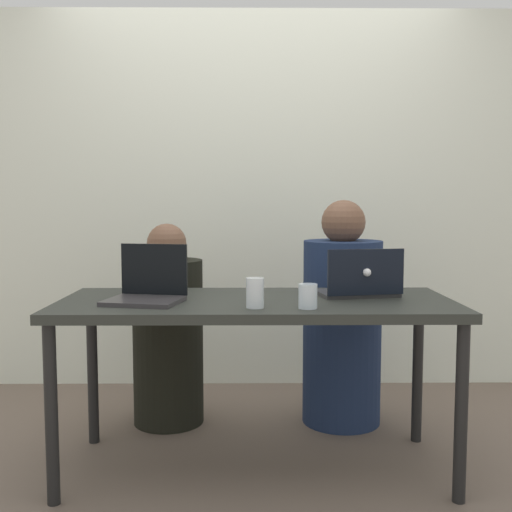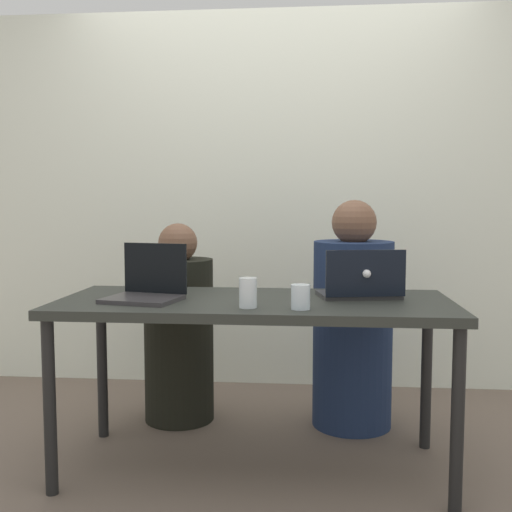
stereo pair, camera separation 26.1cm
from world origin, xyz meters
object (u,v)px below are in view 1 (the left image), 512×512
person_on_left (168,335)px  person_on_right (342,325)px  laptop_front_left (147,289)px  water_glass_right (308,298)px  water_glass_center (255,295)px  laptop_back_right (359,286)px

person_on_left → person_on_right: person_on_right is taller
laptop_front_left → water_glass_right: laptop_front_left is taller
person_on_right → water_glass_right: (-0.26, -0.79, 0.27)m
laptop_front_left → water_glass_center: size_ratio=2.88×
water_glass_center → person_on_right: bearing=59.0°
laptop_back_right → water_glass_right: 0.39m
laptop_back_right → laptop_front_left: size_ratio=1.11×
person_on_left → water_glass_center: bearing=115.1°
laptop_back_right → water_glass_center: size_ratio=3.19×
laptop_front_left → water_glass_center: (0.45, -0.15, -0.00)m
water_glass_right → laptop_front_left: bearing=165.5°
laptop_front_left → person_on_left: bearing=102.6°
laptop_back_right → laptop_front_left: bearing=-3.1°
laptop_back_right → water_glass_center: bearing=20.2°
person_on_left → laptop_back_right: person_on_left is taller
person_on_left → person_on_right: bearing=174.9°
person_on_right → laptop_front_left: size_ratio=3.44×
water_glass_right → water_glass_center: size_ratio=0.81×
person_on_left → water_glass_right: bearing=124.7°
laptop_back_right → laptop_front_left: 0.92m
person_on_left → person_on_right: 0.92m
person_on_left → laptop_front_left: 0.71m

